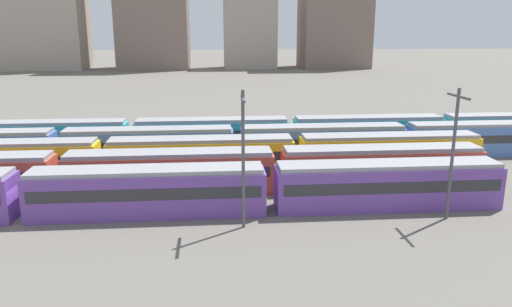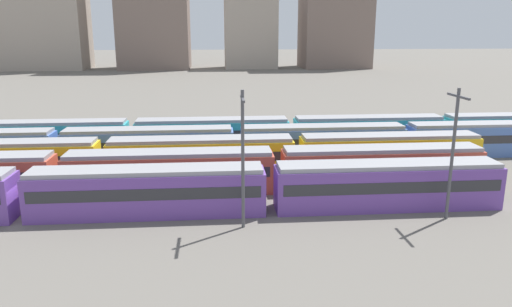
{
  "view_description": "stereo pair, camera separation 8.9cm",
  "coord_description": "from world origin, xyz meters",
  "px_view_note": "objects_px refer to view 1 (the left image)",
  "views": [
    {
      "loc": [
        13.98,
        -36.27,
        14.0
      ],
      "look_at": [
        18.01,
        10.4,
        2.04
      ],
      "focal_mm": 34.36,
      "sensor_mm": 36.0,
      "label": 1
    },
    {
      "loc": [
        14.07,
        -36.28,
        14.0
      ],
      "look_at": [
        18.01,
        10.4,
        2.04
      ],
      "focal_mm": 34.36,
      "sensor_mm": 36.0,
      "label": 2
    }
  ],
  "objects_px": {
    "catenary_pole_0": "(453,148)",
    "train_track_4": "(368,131)",
    "train_track_1": "(170,172)",
    "train_track_2": "(201,156)",
    "train_track_3": "(322,142)",
    "train_track_0": "(148,191)",
    "catenary_pole_2": "(243,153)"
  },
  "relations": [
    {
      "from": "train_track_0",
      "to": "train_track_2",
      "type": "relative_size",
      "value": 1.0
    },
    {
      "from": "train_track_0",
      "to": "train_track_4",
      "type": "relative_size",
      "value": 0.6
    },
    {
      "from": "train_track_2",
      "to": "train_track_4",
      "type": "bearing_deg",
      "value": 27.52
    },
    {
      "from": "train_track_3",
      "to": "catenary_pole_0",
      "type": "distance_m",
      "value": 19.55
    },
    {
      "from": "train_track_0",
      "to": "train_track_1",
      "type": "distance_m",
      "value": 5.35
    },
    {
      "from": "catenary_pole_2",
      "to": "train_track_3",
      "type": "bearing_deg",
      "value": 62.16
    },
    {
      "from": "train_track_4",
      "to": "train_track_0",
      "type": "bearing_deg",
      "value": -138.86
    },
    {
      "from": "train_track_1",
      "to": "catenary_pole_0",
      "type": "xyz_separation_m",
      "value": [
        21.35,
        -7.99,
        3.61
      ]
    },
    {
      "from": "catenary_pole_0",
      "to": "train_track_2",
      "type": "bearing_deg",
      "value": 144.9
    },
    {
      "from": "train_track_0",
      "to": "train_track_2",
      "type": "bearing_deg",
      "value": 69.68
    },
    {
      "from": "train_track_2",
      "to": "catenary_pole_2",
      "type": "xyz_separation_m",
      "value": [
        3.3,
        -13.54,
        3.64
      ]
    },
    {
      "from": "train_track_4",
      "to": "catenary_pole_0",
      "type": "height_order",
      "value": "catenary_pole_0"
    },
    {
      "from": "train_track_4",
      "to": "catenary_pole_2",
      "type": "distance_m",
      "value": 29.39
    },
    {
      "from": "train_track_3",
      "to": "train_track_0",
      "type": "bearing_deg",
      "value": -137.55
    },
    {
      "from": "train_track_0",
      "to": "catenary_pole_2",
      "type": "xyz_separation_m",
      "value": [
        7.15,
        -3.14,
        3.64
      ]
    },
    {
      "from": "train_track_3",
      "to": "catenary_pole_0",
      "type": "xyz_separation_m",
      "value": [
        5.56,
        -18.39,
        3.61
      ]
    },
    {
      "from": "catenary_pole_0",
      "to": "train_track_4",
      "type": "bearing_deg",
      "value": 87.11
    },
    {
      "from": "train_track_1",
      "to": "train_track_4",
      "type": "bearing_deg",
      "value": 34.69
    },
    {
      "from": "train_track_1",
      "to": "train_track_2",
      "type": "relative_size",
      "value": 1.0
    },
    {
      "from": "train_track_4",
      "to": "catenary_pole_2",
      "type": "height_order",
      "value": "catenary_pole_2"
    },
    {
      "from": "train_track_2",
      "to": "catenary_pole_0",
      "type": "relative_size",
      "value": 5.62
    },
    {
      "from": "train_track_0",
      "to": "catenary_pole_2",
      "type": "distance_m",
      "value": 8.62
    },
    {
      "from": "train_track_4",
      "to": "train_track_1",
      "type": "bearing_deg",
      "value": -145.31
    },
    {
      "from": "train_track_1",
      "to": "train_track_3",
      "type": "height_order",
      "value": "same"
    },
    {
      "from": "train_track_2",
      "to": "train_track_3",
      "type": "relative_size",
      "value": 0.6
    },
    {
      "from": "train_track_0",
      "to": "train_track_2",
      "type": "xyz_separation_m",
      "value": [
        3.85,
        10.4,
        0.0
      ]
    },
    {
      "from": "train_track_2",
      "to": "catenary_pole_2",
      "type": "height_order",
      "value": "catenary_pole_2"
    },
    {
      "from": "train_track_3",
      "to": "train_track_4",
      "type": "distance_m",
      "value": 8.52
    },
    {
      "from": "train_track_0",
      "to": "train_track_4",
      "type": "bearing_deg",
      "value": 41.14
    },
    {
      "from": "train_track_1",
      "to": "catenary_pole_0",
      "type": "distance_m",
      "value": 23.08
    },
    {
      "from": "train_track_4",
      "to": "catenary_pole_0",
      "type": "distance_m",
      "value": 23.89
    },
    {
      "from": "catenary_pole_2",
      "to": "train_track_2",
      "type": "bearing_deg",
      "value": 103.71
    }
  ]
}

